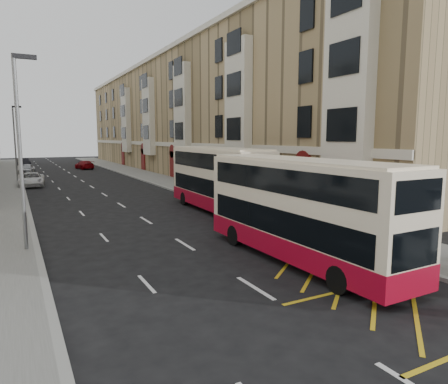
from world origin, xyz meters
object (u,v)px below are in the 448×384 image
street_lamp_near (21,142)px  white_van (32,180)px  double_decker_rear (218,179)px  car_dark (24,162)px  pedestrian_far (381,221)px  car_red (84,165)px  car_silver (27,169)px  street_lamp_far (15,139)px  double_decker_front (300,210)px

street_lamp_near → white_van: (1.15, 25.19, -3.95)m
double_decker_rear → car_dark: bearing=102.6°
pedestrian_far → car_red: bearing=-69.0°
car_silver → car_dark: size_ratio=0.98×
street_lamp_near → car_red: street_lamp_near is taller
street_lamp_near → double_decker_rear: bearing=21.5°
car_dark → street_lamp_near: bearing=-102.5°
car_red → street_lamp_near: bearing=68.3°
car_silver → car_red: bearing=46.2°
street_lamp_near → car_silver: size_ratio=1.98×
street_lamp_far → white_van: street_lamp_far is taller
street_lamp_far → car_dark: 26.32m
double_decker_front → double_decker_rear: double_decker_rear is taller
white_van → car_dark: white_van is taller
double_decker_rear → car_dark: size_ratio=2.54×
car_silver → pedestrian_far: bearing=-62.4°
street_lamp_far → car_red: 18.62m
car_silver → street_lamp_far: bearing=-85.3°
double_decker_front → white_van: 32.66m
car_silver → car_dark: car_silver is taller
double_decker_front → car_dark: 62.93m
street_lamp_near → double_decker_rear: (11.35, 4.47, -2.51)m
white_van → car_dark: 30.80m
car_dark → car_red: bearing=-63.2°
double_decker_front → street_lamp_near: bearing=145.0°
street_lamp_near → car_dark: 56.15m
street_lamp_near → car_silver: street_lamp_near is taller
street_lamp_far → pedestrian_far: size_ratio=4.73×
pedestrian_far → car_silver: (-13.40, 45.79, -0.31)m
white_van → car_silver: size_ratio=1.22×
double_decker_rear → car_red: size_ratio=2.36×
street_lamp_far → car_dark: (1.15, 26.00, -3.95)m
street_lamp_near → car_red: (9.28, 45.64, -3.99)m
white_van → car_silver: bearing=94.8°
pedestrian_far → double_decker_rear: bearing=-57.6°
pedestrian_far → car_red: (-5.27, 51.47, -0.35)m
car_dark → car_red: 13.17m
white_van → double_decker_front: bearing=-70.6°
street_lamp_far → car_silver: (1.15, 9.96, -3.95)m
pedestrian_far → car_silver: 47.71m
car_dark → street_lamp_far: bearing=-103.9°
double_decker_front → car_silver: (-8.22, 46.34, -1.36)m
street_lamp_near → double_decker_front: street_lamp_near is taller
car_red → pedestrian_far: bearing=85.7°
double_decker_rear → white_van: bearing=117.6°
car_silver → car_red: 9.91m
double_decker_rear → pedestrian_far: size_ratio=6.23×
street_lamp_far → double_decker_front: (9.37, -36.38, -2.59)m
car_red → street_lamp_far: bearing=49.1°
double_decker_rear → car_silver: 36.96m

